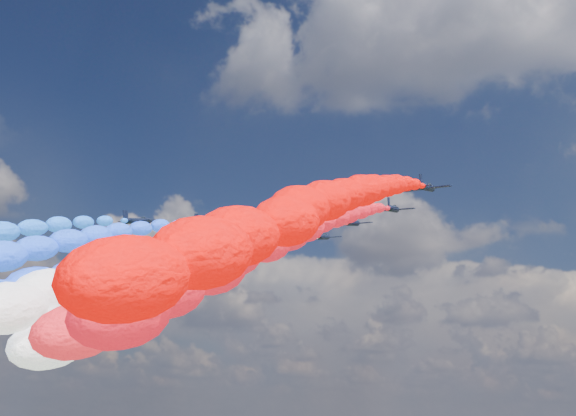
% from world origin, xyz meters
% --- Properties ---
extents(jet_0, '(9.85, 13.05, 5.33)m').
position_xyz_m(jet_0, '(-32.41, -4.59, 109.01)').
color(jet_0, black).
extents(jet_1, '(9.46, 12.77, 5.33)m').
position_xyz_m(jet_1, '(-19.73, 3.32, 109.01)').
color(jet_1, black).
extents(trail_1, '(6.23, 99.42, 39.40)m').
position_xyz_m(trail_1, '(-19.73, -48.33, 91.28)').
color(trail_1, blue).
extents(jet_2, '(9.57, 12.85, 5.33)m').
position_xyz_m(jet_2, '(-10.26, 13.70, 109.01)').
color(jet_2, black).
extents(trail_2, '(6.23, 99.42, 39.40)m').
position_xyz_m(trail_2, '(-10.26, -37.95, 91.28)').
color(trail_2, blue).
extents(jet_3, '(9.34, 12.68, 5.33)m').
position_xyz_m(jet_3, '(0.93, 10.10, 109.01)').
color(jet_3, black).
extents(trail_3, '(6.23, 99.42, 39.40)m').
position_xyz_m(trail_3, '(0.93, -41.55, 91.28)').
color(trail_3, white).
extents(jet_4, '(9.73, 12.96, 5.33)m').
position_xyz_m(jet_4, '(1.22, 24.30, 109.01)').
color(jet_4, black).
extents(trail_4, '(6.23, 99.42, 39.40)m').
position_xyz_m(trail_4, '(1.22, -27.35, 91.28)').
color(trail_4, white).
extents(jet_5, '(9.16, 12.56, 5.33)m').
position_xyz_m(jet_5, '(11.51, 13.98, 109.01)').
color(jet_5, black).
extents(trail_5, '(6.23, 99.42, 39.40)m').
position_xyz_m(trail_5, '(11.51, -37.68, 91.28)').
color(trail_5, red).
extents(jet_6, '(9.63, 12.89, 5.33)m').
position_xyz_m(jet_6, '(22.71, 5.79, 109.01)').
color(jet_6, black).
extents(trail_6, '(6.23, 99.42, 39.40)m').
position_xyz_m(trail_6, '(22.71, -45.86, 91.28)').
color(trail_6, red).
extents(jet_7, '(9.88, 13.07, 5.33)m').
position_xyz_m(jet_7, '(32.27, -6.83, 109.01)').
color(jet_7, black).
extents(trail_7, '(6.23, 99.42, 39.40)m').
position_xyz_m(trail_7, '(32.27, -58.49, 91.28)').
color(trail_7, '#EC0603').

